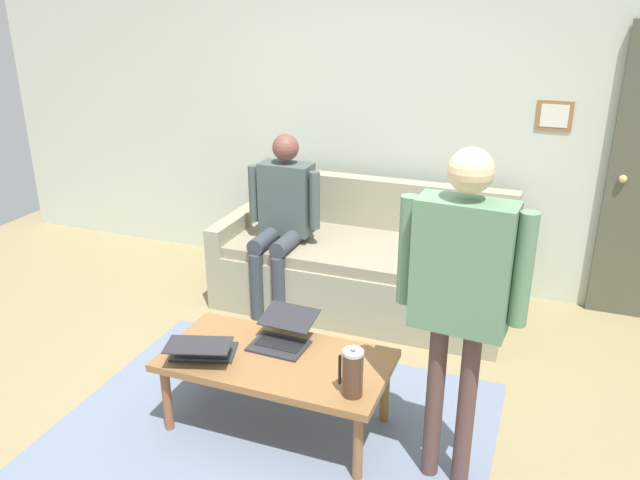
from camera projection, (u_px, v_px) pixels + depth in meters
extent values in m
plane|color=#8C7C54|center=(263.00, 426.00, 3.48)|extent=(7.68, 7.68, 0.00)
cube|color=slate|center=(270.00, 434.00, 3.41)|extent=(2.27, 1.84, 0.01)
cube|color=beige|center=(381.00, 111.00, 4.90)|extent=(7.04, 0.10, 2.70)
cube|color=olive|center=(555.00, 116.00, 4.42)|extent=(0.24, 0.02, 0.21)
cube|color=silver|center=(554.00, 116.00, 4.41)|extent=(0.18, 0.00, 0.16)
sphere|color=tan|center=(623.00, 179.00, 4.33)|extent=(0.06, 0.06, 0.06)
cube|color=gray|center=(361.00, 279.00, 4.74)|extent=(2.09, 0.92, 0.42)
cube|color=gray|center=(361.00, 249.00, 4.63)|extent=(1.85, 0.84, 0.08)
cube|color=gray|center=(378.00, 208.00, 4.92)|extent=(2.09, 0.14, 0.46)
cube|color=gray|center=(502.00, 260.00, 4.30)|extent=(0.12, 0.92, 0.20)
cube|color=gray|center=(241.00, 224.00, 4.96)|extent=(0.12, 0.92, 0.20)
cube|color=brown|center=(276.00, 360.00, 3.35)|extent=(1.19, 0.61, 0.04)
cylinder|color=#915E39|center=(358.00, 446.00, 3.04)|extent=(0.05, 0.05, 0.39)
cylinder|color=brown|center=(167.00, 399.00, 3.39)|extent=(0.05, 0.05, 0.39)
cylinder|color=olive|center=(385.00, 390.00, 3.46)|extent=(0.05, 0.05, 0.39)
cylinder|color=brown|center=(213.00, 353.00, 3.81)|extent=(0.05, 0.05, 0.39)
cube|color=#28282D|center=(279.00, 346.00, 3.44)|extent=(0.31, 0.23, 0.01)
cube|color=black|center=(280.00, 343.00, 3.45)|extent=(0.26, 0.14, 0.00)
cube|color=#28282D|center=(289.00, 317.00, 3.51)|extent=(0.31, 0.22, 0.05)
cube|color=silver|center=(289.00, 317.00, 3.51)|extent=(0.28, 0.19, 0.05)
cube|color=#28282D|center=(204.00, 352.00, 3.38)|extent=(0.38, 0.29, 0.01)
cube|color=black|center=(204.00, 352.00, 3.36)|extent=(0.30, 0.20, 0.00)
cube|color=#28282D|center=(198.00, 345.00, 3.25)|extent=(0.37, 0.28, 0.01)
cube|color=white|center=(198.00, 345.00, 3.25)|extent=(0.34, 0.26, 0.01)
cylinder|color=#4C3323|center=(353.00, 374.00, 2.99)|extent=(0.10, 0.10, 0.22)
cylinder|color=#B7B7BC|center=(353.00, 352.00, 2.95)|extent=(0.10, 0.10, 0.02)
sphere|color=#B2B2B7|center=(353.00, 348.00, 2.94)|extent=(0.03, 0.03, 0.03)
cube|color=black|center=(340.00, 370.00, 3.01)|extent=(0.01, 0.01, 0.16)
cylinder|color=brown|center=(466.00, 409.00, 2.94)|extent=(0.08, 0.08, 0.83)
cylinder|color=brown|center=(435.00, 401.00, 3.00)|extent=(0.08, 0.08, 0.83)
cube|color=#5D8462|center=(463.00, 266.00, 2.71)|extent=(0.43, 0.22, 0.59)
cylinder|color=#5D8462|center=(523.00, 270.00, 2.60)|extent=(0.09, 0.09, 0.50)
cylinder|color=#5D8462|center=(407.00, 250.00, 2.80)|extent=(0.09, 0.09, 0.50)
sphere|color=beige|center=(471.00, 171.00, 2.56)|extent=(0.19, 0.19, 0.19)
cylinder|color=#353C43|center=(279.00, 290.00, 4.48)|extent=(0.10, 0.10, 0.50)
cylinder|color=#353C43|center=(257.00, 287.00, 4.54)|extent=(0.10, 0.10, 0.50)
cylinder|color=#353C43|center=(288.00, 242.00, 4.53)|extent=(0.12, 0.40, 0.12)
cylinder|color=#353C43|center=(266.00, 239.00, 4.59)|extent=(0.12, 0.40, 0.12)
cube|color=#424F4E|center=(287.00, 198.00, 4.62)|extent=(0.37, 0.20, 0.52)
cylinder|color=#424F4E|center=(315.00, 201.00, 4.49)|extent=(0.08, 0.08, 0.42)
cylinder|color=#424F4E|center=(254.00, 193.00, 4.64)|extent=(0.08, 0.08, 0.42)
sphere|color=brown|center=(286.00, 147.00, 4.48)|extent=(0.19, 0.19, 0.19)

